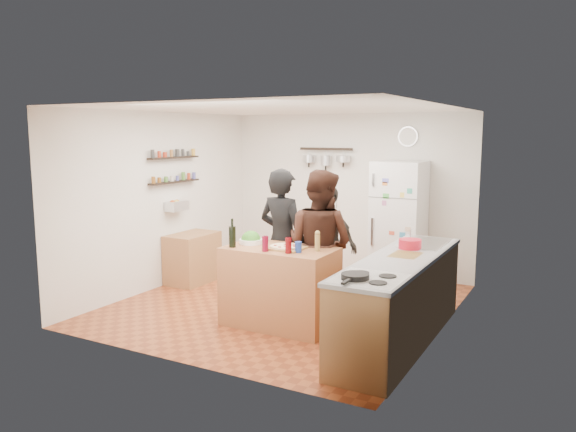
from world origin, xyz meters
The scene contains 26 objects.
room_shell centered at (0.00, 0.39, 1.25)m, with size 4.20×4.20×4.20m.
prep_island centered at (0.32, -0.69, 0.46)m, with size 1.25×0.72×0.91m, color #9F5F3A.
pizza_board centered at (0.40, -0.71, 0.92)m, with size 0.42×0.34×0.02m, color olive.
pizza centered at (0.40, -0.71, 0.94)m, with size 0.34×0.34×0.02m, color beige.
salad_bowl centered at (-0.10, -0.64, 0.94)m, with size 0.28×0.28×0.06m, color white.
wine_bottle centered at (-0.18, -0.91, 1.03)m, with size 0.08×0.08×0.24m, color black.
wine_glass_near centered at (0.27, -0.93, 1.00)m, with size 0.07×0.07×0.17m, color maroon.
wine_glass_far centered at (0.54, -0.89, 1.00)m, with size 0.07×0.07×0.17m, color #59070B.
pepper_mill centered at (0.77, -0.64, 1.00)m, with size 0.06×0.06×0.18m, color olive.
salt_canister centered at (0.62, -0.81, 0.97)m, with size 0.07×0.07×0.12m, color navy.
person_left centered at (0.08, -0.19, 0.89)m, with size 0.65×0.43×1.78m, color black.
person_center centered at (0.61, -0.23, 0.89)m, with size 0.87×0.68×1.78m, color black.
person_back centered at (0.48, 0.32, 0.77)m, with size 0.91×0.38×1.55m, color #2E2C29.
counter_run centered at (1.70, -0.55, 0.45)m, with size 0.63×2.63×0.90m, color #9E7042.
stove_top centered at (1.70, -1.50, 0.91)m, with size 0.60×0.62×0.02m, color white.
skillet centered at (1.60, -1.58, 0.94)m, with size 0.25×0.25×0.05m, color black.
sink centered at (1.70, 0.30, 0.92)m, with size 0.50×0.80×0.03m, color silver.
cutting_board centered at (1.70, -0.40, 0.91)m, with size 0.30×0.40×0.02m, color olive.
red_bowl centered at (1.65, -0.06, 0.97)m, with size 0.25×0.25×0.11m, color #B61428.
fridge centered at (0.95, 1.75, 0.90)m, with size 0.70×0.68×1.80m, color white.
wall_clock centered at (0.95, 2.08, 2.15)m, with size 0.30×0.30×0.03m, color silver.
spice_shelf_lower centered at (-1.93, 0.20, 1.50)m, with size 0.12×1.00×0.03m, color black.
spice_shelf_upper centered at (-1.93, 0.20, 1.85)m, with size 0.12×1.00×0.03m, color black.
produce_basket centered at (-1.90, 0.20, 1.15)m, with size 0.18×0.35×0.14m, color silver.
side_table centered at (-1.74, 0.33, 0.36)m, with size 0.50×0.80×0.73m, color #AC7048.
pot_rack centered at (-0.35, 2.00, 1.95)m, with size 0.90×0.04×0.04m, color black.
Camera 1 is at (3.40, -6.14, 2.22)m, focal length 35.00 mm.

